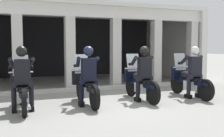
% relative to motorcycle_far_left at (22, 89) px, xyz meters
% --- Properties ---
extents(ground_plane, '(80.00, 80.00, 0.00)m').
position_rel_motorcycle_far_left_xyz_m(ground_plane, '(2.48, 2.80, -0.50)').
color(ground_plane, gray).
extents(station_building, '(10.16, 5.27, 3.25)m').
position_rel_motorcycle_far_left_xyz_m(station_building, '(2.72, 5.32, 1.57)').
color(station_building, black).
rests_on(station_building, ground).
extents(kerb_strip, '(9.66, 0.24, 0.12)m').
position_rel_motorcycle_far_left_xyz_m(kerb_strip, '(2.72, 2.20, -0.44)').
color(kerb_strip, '#B7B5AD').
rests_on(kerb_strip, ground).
extents(motorcycle_far_left, '(0.62, 2.04, 1.35)m').
position_rel_motorcycle_far_left_xyz_m(motorcycle_far_left, '(0.00, 0.00, 0.00)').
color(motorcycle_far_left, black).
rests_on(motorcycle_far_left, ground).
extents(police_officer_far_left, '(0.63, 0.61, 1.58)m').
position_rel_motorcycle_far_left_xyz_m(police_officer_far_left, '(-0.00, -0.28, 0.44)').
color(police_officer_far_left, black).
rests_on(police_officer_far_left, ground).
extents(motorcycle_center_left, '(0.62, 2.04, 1.35)m').
position_rel_motorcycle_far_left_xyz_m(motorcycle_center_left, '(1.66, 0.03, 0.00)').
color(motorcycle_center_left, black).
rests_on(motorcycle_center_left, ground).
extents(police_officer_center_left, '(0.63, 0.61, 1.58)m').
position_rel_motorcycle_far_left_xyz_m(police_officer_center_left, '(1.65, -0.26, 0.44)').
color(police_officer_center_left, black).
rests_on(police_officer_center_left, ground).
extents(motorcycle_center_right, '(0.62, 2.04, 1.35)m').
position_rel_motorcycle_far_left_xyz_m(motorcycle_center_right, '(3.31, 0.04, 0.00)').
color(motorcycle_center_right, black).
rests_on(motorcycle_center_right, ground).
extents(police_officer_center_right, '(0.63, 0.61, 1.58)m').
position_rel_motorcycle_far_left_xyz_m(police_officer_center_right, '(3.31, -0.24, 0.44)').
color(police_officer_center_right, black).
rests_on(police_officer_center_right, ground).
extents(motorcycle_far_right, '(0.62, 2.04, 1.35)m').
position_rel_motorcycle_far_left_xyz_m(motorcycle_far_right, '(4.97, -0.07, 0.00)').
color(motorcycle_far_right, black).
rests_on(motorcycle_far_right, ground).
extents(police_officer_far_right, '(0.63, 0.61, 1.58)m').
position_rel_motorcycle_far_left_xyz_m(police_officer_far_right, '(4.96, -0.36, 0.44)').
color(police_officer_far_right, black).
rests_on(police_officer_far_right, ground).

